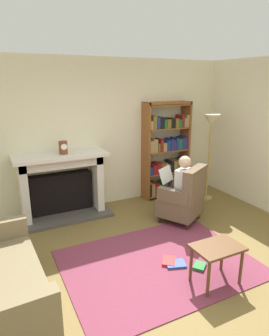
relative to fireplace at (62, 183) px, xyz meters
The scene contains 13 objects.
ground 2.49m from the fireplace, 71.85° to the right, with size 14.00×14.00×0.00m, color brown.
back_wall 1.09m from the fireplace, 18.29° to the left, with size 5.60×0.10×2.70m, color beige.
side_wall_right 3.64m from the fireplace, 17.15° to the right, with size 0.10×5.20×2.70m, color beige.
area_rug 2.22m from the fireplace, 69.35° to the right, with size 2.40×1.80×0.01m, color brown.
fireplace is the anchor object (origin of this frame).
mantel_clock 0.66m from the fireplace, 66.12° to the right, with size 0.14×0.14×0.21m.
bookshelf 2.16m from the fireplace, ahead, with size 0.96×0.32×1.91m.
armchair_reading 2.10m from the fireplace, 33.05° to the right, with size 0.87×0.86×0.97m.
seated_reader 1.99m from the fireplace, 31.53° to the right, with size 0.54×0.59×1.14m.
sofa_floral 2.27m from the fireplace, 119.45° to the right, with size 0.80×1.73×0.85m.
side_table 2.87m from the fireplace, 66.41° to the right, with size 0.56×0.39×0.49m.
scattered_books 2.44m from the fireplace, 65.80° to the right, with size 0.54×0.51×0.04m.
floor_lamp 2.94m from the fireplace, 10.21° to the right, with size 0.32×0.32×1.69m.
Camera 1 is at (-1.78, -2.57, 2.28)m, focal length 31.68 mm.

